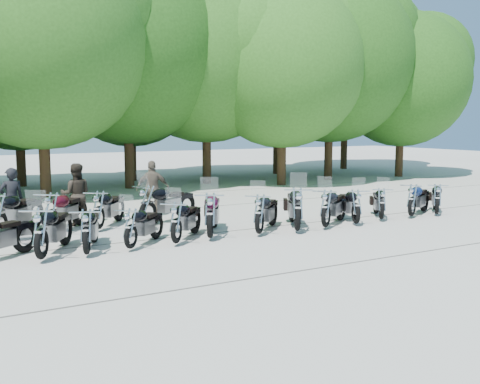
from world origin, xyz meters
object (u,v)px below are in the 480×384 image
rider_1 (76,194)px  motorcycle_12 (437,198)px  rider_2 (153,189)px  motorcycle_8 (326,207)px  motorcycle_14 (52,212)px  motorcycle_7 (297,208)px  motorcycle_1 (41,232)px  motorcycle_10 (382,203)px  motorcycle_5 (210,214)px  motorcycle_9 (356,205)px  motorcycle_3 (131,227)px  motorcycle_15 (99,209)px  motorcycle_6 (260,213)px  rider_0 (12,200)px  motorcycle_2 (86,230)px  motorcycle_11 (412,199)px  motorcycle_16 (148,203)px  motorcycle_4 (176,221)px

rider_1 → motorcycle_12: bearing=174.7°
rider_2 → motorcycle_8: bearing=146.7°
motorcycle_14 → motorcycle_7: bearing=-167.0°
motorcycle_1 → motorcycle_10: size_ratio=1.17×
motorcycle_7 → motorcycle_12: 5.70m
motorcycle_5 → motorcycle_9: 4.73m
motorcycle_3 → motorcycle_10: bearing=-134.3°
motorcycle_15 → motorcycle_6: bearing=178.2°
motorcycle_10 → rider_0: 10.95m
motorcycle_5 → rider_2: bearing=-60.4°
motorcycle_10 → motorcycle_14: bearing=21.8°
motorcycle_6 → rider_1: rider_1 is taller
motorcycle_2 → motorcycle_7: bearing=-159.8°
motorcycle_1 → motorcycle_14: bearing=-76.8°
motorcycle_11 → motorcycle_2: bearing=61.9°
motorcycle_2 → motorcycle_6: motorcycle_6 is taller
motorcycle_8 → motorcycle_12: (4.66, 0.10, -0.05)m
motorcycle_3 → rider_1: (-0.33, 4.11, 0.35)m
motorcycle_5 → motorcycle_9: (4.72, -0.22, -0.09)m
motorcycle_1 → motorcycle_14: 2.83m
motorcycle_6 → motorcycle_11: motorcycle_6 is taller
rider_1 → motorcycle_10: bearing=170.5°
motorcycle_9 → motorcycle_10: motorcycle_9 is taller
motorcycle_3 → motorcycle_7: (4.73, -0.14, 0.14)m
motorcycle_16 → rider_1: (-1.79, 1.24, 0.24)m
motorcycle_8 → rider_2: 5.79m
motorcycle_4 → motorcycle_6: (2.43, 0.01, 0.02)m
motorcycle_9 → motorcycle_15: size_ratio=0.95×
motorcycle_7 → motorcycle_8: (1.04, 0.05, -0.07)m
motorcycle_7 → motorcycle_8: bearing=-146.9°
motorcycle_2 → motorcycle_15: 3.10m
motorcycle_3 → motorcycle_1: bearing=47.2°
motorcycle_12 → motorcycle_7: bearing=48.0°
motorcycle_10 → motorcycle_1: bearing=38.0°
motorcycle_3 → rider_0: rider_0 is taller
motorcycle_12 → rider_0: (-12.57, 3.93, 0.31)m
rider_0 → motorcycle_16: bearing=157.4°
motorcycle_9 → rider_0: 9.90m
motorcycle_7 → rider_2: size_ratio=1.39×
motorcycle_5 → rider_1: (-2.52, 3.95, 0.22)m
motorcycle_11 → motorcycle_16: (-7.90, 2.78, 0.07)m
rider_0 → rider_2: bearing=-178.9°
motorcycle_14 → motorcycle_16: (2.78, 0.23, 0.01)m
motorcycle_2 → rider_1: size_ratio=1.19×
motorcycle_16 → motorcycle_9: bearing=-144.8°
motorcycle_3 → motorcycle_11: 9.37m
motorcycle_3 → motorcycle_9: 6.92m
motorcycle_2 → rider_1: (0.75, 4.20, 0.30)m
motorcycle_14 → rider_0: size_ratio=1.33×
motorcycle_9 → motorcycle_6: bearing=22.6°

